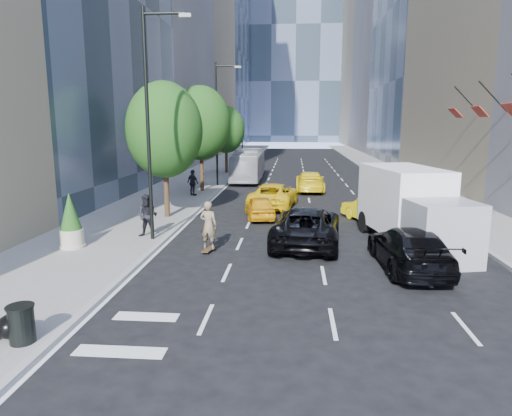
# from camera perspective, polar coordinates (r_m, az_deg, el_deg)

# --- Properties ---
(ground) EXTENTS (160.00, 160.00, 0.00)m
(ground) POSITION_cam_1_polar(r_m,az_deg,el_deg) (16.65, 4.96, -8.26)
(ground) COLOR black
(ground) RESTS_ON ground
(sidewalk_left) EXTENTS (6.00, 120.00, 0.15)m
(sidewalk_left) POSITION_cam_1_polar(r_m,az_deg,el_deg) (46.90, -6.24, 4.11)
(sidewalk_left) COLOR slate
(sidewalk_left) RESTS_ON ground
(sidewalk_right) EXTENTS (4.00, 120.00, 0.15)m
(sidewalk_right) POSITION_cam_1_polar(r_m,az_deg,el_deg) (47.16, 17.12, 3.73)
(sidewalk_right) COLOR slate
(sidewalk_right) RESTS_ON ground
(tower_left_end) EXTENTS (20.00, 28.00, 60.00)m
(tower_left_end) POSITION_cam_1_polar(r_m,az_deg,el_deg) (112.66, -7.19, 23.22)
(tower_left_end) COLOR #293540
(tower_left_end) RESTS_ON ground
(tower_right_far) EXTENTS (20.00, 24.00, 50.00)m
(tower_right_far) POSITION_cam_1_polar(r_m,az_deg,el_deg) (117.53, 16.49, 19.87)
(tower_right_far) COLOR gray
(tower_right_far) RESTS_ON ground
(lamp_near) EXTENTS (2.13, 0.22, 10.00)m
(lamp_near) POSITION_cam_1_polar(r_m,az_deg,el_deg) (20.70, -12.96, 11.58)
(lamp_near) COLOR black
(lamp_near) RESTS_ON sidewalk_left
(lamp_far) EXTENTS (2.13, 0.22, 10.00)m
(lamp_far) POSITION_cam_1_polar(r_m,az_deg,el_deg) (38.25, -4.70, 11.27)
(lamp_far) COLOR black
(lamp_far) RESTS_ON sidewalk_left
(tree_near) EXTENTS (4.20, 4.20, 7.46)m
(tree_near) POSITION_cam_1_polar(r_m,az_deg,el_deg) (25.74, -11.39, 9.53)
(tree_near) COLOR #2D2211
(tree_near) RESTS_ON sidewalk_left
(tree_mid) EXTENTS (4.50, 4.50, 7.99)m
(tree_mid) POSITION_cam_1_polar(r_m,az_deg,el_deg) (35.46, -6.91, 10.48)
(tree_mid) COLOR #2D2211
(tree_mid) RESTS_ON sidewalk_left
(tree_far) EXTENTS (3.90, 3.90, 6.92)m
(tree_far) POSITION_cam_1_polar(r_m,az_deg,el_deg) (48.27, -3.77, 9.74)
(tree_far) COLOR #2D2211
(tree_far) RESTS_ON sidewalk_left
(traffic_signal) EXTENTS (2.48, 0.53, 5.20)m
(traffic_signal) POSITION_cam_1_polar(r_m,az_deg,el_deg) (56.11, -1.74, 9.49)
(traffic_signal) COLOR black
(traffic_signal) RESTS_ON sidewalk_left
(facade_flags) EXTENTS (1.85, 13.30, 2.05)m
(facade_flags) POSITION_cam_1_polar(r_m,az_deg,el_deg) (27.92, 27.97, 11.09)
(facade_flags) COLOR black
(facade_flags) RESTS_ON ground
(skateboarder) EXTENTS (0.82, 0.62, 2.03)m
(skateboarder) POSITION_cam_1_polar(r_m,az_deg,el_deg) (19.19, -5.96, -2.56)
(skateboarder) COLOR #706246
(skateboarder) RESTS_ON ground
(black_sedan_lincoln) EXTENTS (3.38, 6.34, 1.69)m
(black_sedan_lincoln) POSITION_cam_1_polar(r_m,az_deg,el_deg) (20.45, 6.37, -2.23)
(black_sedan_lincoln) COLOR black
(black_sedan_lincoln) RESTS_ON ground
(black_sedan_mercedes) EXTENTS (2.45, 5.55, 1.59)m
(black_sedan_mercedes) POSITION_cam_1_polar(r_m,az_deg,el_deg) (17.90, 18.61, -4.78)
(black_sedan_mercedes) COLOR black
(black_sedan_mercedes) RESTS_ON ground
(taxi_a) EXTENTS (2.16, 3.99, 1.29)m
(taxi_a) POSITION_cam_1_polar(r_m,az_deg,el_deg) (25.90, 0.49, 0.12)
(taxi_a) COLOR orange
(taxi_a) RESTS_ON ground
(taxi_b) EXTENTS (3.17, 4.53, 1.42)m
(taxi_b) POSITION_cam_1_polar(r_m,az_deg,el_deg) (25.56, 14.38, -0.22)
(taxi_b) COLOR yellow
(taxi_b) RESTS_ON ground
(taxi_c) EXTENTS (3.25, 5.94, 1.58)m
(taxi_c) POSITION_cam_1_polar(r_m,az_deg,el_deg) (29.14, 2.21, 1.58)
(taxi_c) COLOR yellow
(taxi_c) RESTS_ON ground
(taxi_d) EXTENTS (2.24, 5.41, 1.57)m
(taxi_d) POSITION_cam_1_polar(r_m,az_deg,el_deg) (36.41, 6.77, 3.33)
(taxi_d) COLOR yellow
(taxi_d) RESTS_ON ground
(city_bus) EXTENTS (2.50, 10.37, 2.88)m
(city_bus) POSITION_cam_1_polar(r_m,az_deg,el_deg) (43.12, -0.97, 5.42)
(city_bus) COLOR #B4B5BA
(city_bus) RESTS_ON ground
(box_truck) EXTENTS (3.89, 7.46, 3.39)m
(box_truck) POSITION_cam_1_polar(r_m,az_deg,el_deg) (21.05, 18.94, 0.06)
(box_truck) COLOR white
(box_truck) RESTS_ON ground
(pedestrian_a) EXTENTS (1.03, 0.84, 1.99)m
(pedestrian_a) POSITION_cam_1_polar(r_m,az_deg,el_deg) (21.58, -13.39, -0.96)
(pedestrian_a) COLOR black
(pedestrian_a) RESTS_ON sidewalk_left
(pedestrian_b) EXTENTS (1.16, 1.03, 1.89)m
(pedestrian_b) POSITION_cam_1_polar(r_m,az_deg,el_deg) (33.33, -7.89, 3.17)
(pedestrian_b) COLOR black
(pedestrian_b) RESTS_ON sidewalk_left
(trash_can) EXTENTS (0.60, 0.60, 0.90)m
(trash_can) POSITION_cam_1_polar(r_m,az_deg,el_deg) (12.64, -27.26, -12.85)
(trash_can) COLOR black
(trash_can) RESTS_ON sidewalk_left
(planter_shrub) EXTENTS (0.98, 0.98, 2.35)m
(planter_shrub) POSITION_cam_1_polar(r_m,az_deg,el_deg) (20.78, -22.16, -1.57)
(planter_shrub) COLOR #BCB39C
(planter_shrub) RESTS_ON sidewalk_left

